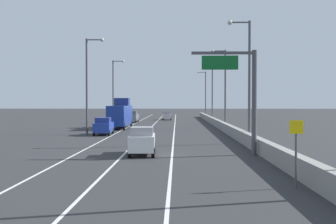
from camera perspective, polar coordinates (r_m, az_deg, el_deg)
ground_plane at (r=69.98m, az=-0.29°, el=-1.71°), size 320.00×320.00×0.00m
lane_stripe_left at (r=61.41m, az=-5.65°, el=-2.15°), size 0.16×130.00×0.00m
lane_stripe_center at (r=61.09m, az=-2.39°, el=-2.17°), size 0.16×130.00×0.00m
lane_stripe_right at (r=60.97m, az=0.90°, el=-2.17°), size 0.16×130.00×0.00m
jersey_barrier_right at (r=46.37m, az=8.84°, el=-2.64°), size 0.60×120.00×1.10m
overhead_sign_gantry at (r=30.28m, az=10.36°, el=3.13°), size 4.68×0.36×7.50m
speed_advisory_sign at (r=19.20m, az=17.13°, el=-4.77°), size 0.60×0.11×3.00m
lamp_post_right_second at (r=38.57m, az=10.75°, el=5.20°), size 2.14×0.44×11.22m
lamp_post_right_third at (r=59.59m, az=7.63°, el=3.87°), size 2.14×0.44×11.22m
lamp_post_right_fourth at (r=80.68m, az=5.92°, el=3.22°), size 2.14×0.44×11.22m
lamp_post_right_fifth at (r=101.84m, az=5.04°, el=2.85°), size 2.14×0.44×11.22m
lamp_post_left_mid at (r=49.34m, az=-10.80°, el=4.37°), size 2.14×0.44×11.22m
lamp_post_left_far at (r=74.52m, az=-7.35°, el=3.37°), size 2.14×0.44×11.22m
car_gray_0 at (r=76.88m, az=-4.85°, el=-0.65°), size 1.88×4.52×2.11m
car_white_1 at (r=29.92m, az=-3.55°, el=-3.97°), size 1.96×4.14×2.03m
car_blue_2 at (r=48.53m, az=-8.81°, el=-1.92°), size 2.01×4.51×2.01m
car_silver_3 at (r=87.16m, az=-0.14°, el=-0.48°), size 1.90×4.12×1.87m
box_truck at (r=60.00m, az=-6.56°, el=-0.33°), size 2.58×9.22×4.36m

